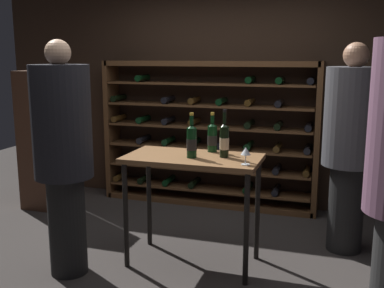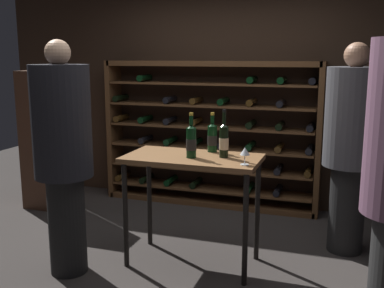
{
  "view_description": "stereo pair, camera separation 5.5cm",
  "coord_description": "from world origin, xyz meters",
  "views": [
    {
      "loc": [
        1.27,
        -3.5,
        1.77
      ],
      "look_at": [
        0.07,
        0.21,
        1.01
      ],
      "focal_mm": 42.61,
      "sensor_mm": 36.0,
      "label": 1
    },
    {
      "loc": [
        1.32,
        -3.48,
        1.77
      ],
      "look_at": [
        0.07,
        0.21,
        1.01
      ],
      "focal_mm": 42.61,
      "sensor_mm": 36.0,
      "label": 2
    }
  ],
  "objects": [
    {
      "name": "back_wall",
      "position": [
        0.0,
        1.82,
        1.43
      ],
      "size": [
        5.94,
        0.1,
        2.86
      ],
      "primitive_type": "cube",
      "color": "#332319",
      "rests_on": "ground"
    },
    {
      "name": "person_guest_khaki",
      "position": [
        -0.79,
        -0.46,
        1.04
      ],
      "size": [
        0.46,
        0.46,
        1.89
      ],
      "rotation": [
        0.0,
        0.0,
        -1.42
      ],
      "color": "black",
      "rests_on": "ground"
    },
    {
      "name": "wine_rack",
      "position": [
        -0.18,
        1.61,
        0.84
      ],
      "size": [
        2.58,
        0.32,
        1.71
      ],
      "color": "brown",
      "rests_on": "ground"
    },
    {
      "name": "person_bystander_dark_jacket",
      "position": [
        1.38,
        0.72,
        1.03
      ],
      "size": [
        0.48,
        0.48,
        1.88
      ],
      "rotation": [
        0.0,
        0.0,
        2.69
      ],
      "color": "black",
      "rests_on": "ground"
    },
    {
      "name": "wine_glass_stemmed_left",
      "position": [
        0.61,
        -0.14,
        1.05
      ],
      "size": [
        0.08,
        0.08,
        0.14
      ],
      "color": "silver",
      "rests_on": "tasting_table"
    },
    {
      "name": "ground_plane",
      "position": [
        0.0,
        0.0,
        0.0
      ],
      "size": [
        9.64,
        9.64,
        0.0
      ],
      "primitive_type": "plane",
      "color": "#383330"
    },
    {
      "name": "wine_bottle_gold_foil",
      "position": [
        0.24,
        0.25,
        1.07
      ],
      "size": [
        0.09,
        0.09,
        0.34
      ],
      "color": "black",
      "rests_on": "tasting_table"
    },
    {
      "name": "wine_bottle_black_capsule",
      "position": [
        0.39,
        0.07,
        1.09
      ],
      "size": [
        0.08,
        0.08,
        0.4
      ],
      "color": "black",
      "rests_on": "tasting_table"
    },
    {
      "name": "tasting_table",
      "position": [
        0.13,
        0.03,
        0.83
      ],
      "size": [
        1.12,
        0.59,
        0.95
      ],
      "color": "brown",
      "rests_on": "ground"
    },
    {
      "name": "display_cabinet",
      "position": [
        -1.99,
        0.9,
        0.8
      ],
      "size": [
        0.44,
        0.36,
        1.6
      ],
      "primitive_type": "cube",
      "color": "#4C2D1E",
      "rests_on": "ground"
    },
    {
      "name": "wine_bottle_green_slim",
      "position": [
        0.14,
        -0.03,
        1.08
      ],
      "size": [
        0.08,
        0.08,
        0.37
      ],
      "color": "black",
      "rests_on": "tasting_table"
    }
  ]
}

